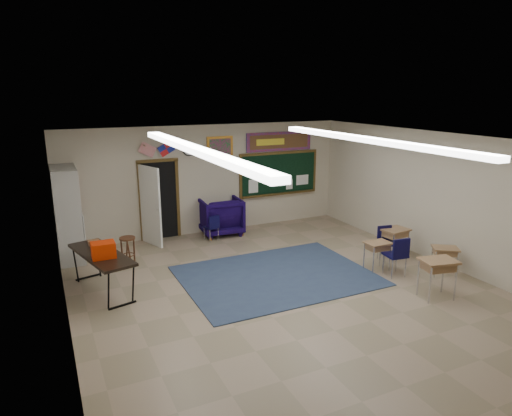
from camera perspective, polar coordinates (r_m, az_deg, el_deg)
name	(u,v)px	position (r m, az deg, el deg)	size (l,w,h in m)	color
floor	(287,292)	(9.25, 3.85, -10.45)	(9.00, 9.00, 0.00)	gray
back_wall	(208,179)	(12.73, -5.97, 3.58)	(8.00, 0.04, 3.00)	#B5A992
front_wall	(499,327)	(5.54, 28.10, -12.97)	(8.00, 0.04, 3.00)	#B5A992
left_wall	(62,250)	(7.68, -23.10, -4.90)	(0.04, 9.00, 3.00)	#B5A992
right_wall	(441,199)	(11.19, 22.17, 1.05)	(0.04, 9.00, 3.00)	#B5A992
ceiling	(289,141)	(8.43, 4.20, 8.37)	(8.00, 9.00, 0.04)	beige
area_rug	(277,276)	(9.97, 2.60, -8.45)	(4.00, 3.00, 0.02)	#2D3D56
fluorescent_strips	(289,144)	(8.44, 4.19, 7.96)	(3.86, 6.00, 0.10)	white
doorway	(157,202)	(12.27, -12.30, 0.79)	(1.10, 0.89, 2.16)	black
chalkboard	(279,175)	(13.58, 2.88, 4.17)	(2.55, 0.14, 1.30)	#513A17
bulletin_board	(279,141)	(13.44, 2.93, 8.31)	(2.10, 0.05, 0.55)	red
framed_art_print	(220,148)	(12.68, -4.52, 7.46)	(0.75, 0.05, 0.65)	#AE7021
wall_clock	(188,150)	(12.39, -8.44, 7.18)	(0.32, 0.05, 0.32)	black
wall_flags	(157,147)	(12.13, -12.29, 7.47)	(1.16, 0.06, 0.70)	red
storage_cabinet	(68,214)	(11.50, -22.48, -0.71)	(0.59, 1.25, 2.20)	#ABABA7
wingback_armchair	(220,216)	(12.70, -4.47, -0.99)	(1.10, 1.13, 1.03)	black
student_chair_reading	(211,228)	(12.19, -5.63, -2.45)	(0.36, 0.36, 0.71)	black
student_chair_desk_a	(395,256)	(10.30, 16.99, -5.76)	(0.44, 0.44, 0.89)	black
student_chair_desk_b	(388,244)	(11.15, 16.12, -4.35)	(0.40, 0.40, 0.80)	black
student_desk_front_left	(377,254)	(10.51, 14.90, -5.64)	(0.55, 0.41, 0.65)	brown
student_desk_front_right	(395,242)	(11.30, 16.93, -4.10)	(0.67, 0.53, 0.74)	brown
student_desk_back_left	(437,277)	(9.48, 21.70, -7.98)	(0.74, 0.62, 0.78)	brown
student_desk_back_right	(444,260)	(10.69, 22.47, -6.00)	(0.66, 0.62, 0.63)	brown
folding_table	(103,271)	(9.58, -18.62, -7.44)	(1.11, 2.05, 1.11)	black
wooden_stool	(128,250)	(10.95, -15.71, -5.08)	(0.36, 0.36, 0.63)	#4D2A17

